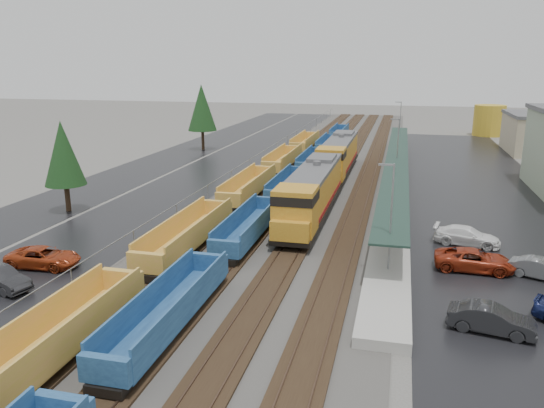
{
  "coord_description": "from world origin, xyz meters",
  "views": [
    {
      "loc": [
        9.82,
        -14.69,
        14.24
      ],
      "look_at": [
        -1.14,
        30.18,
        2.0
      ],
      "focal_mm": 35.0,
      "sensor_mm": 36.0,
      "label": 1
    }
  ],
  "objects": [
    {
      "name": "tree_west_far",
      "position": [
        -23.0,
        70.0,
        7.12
      ],
      "size": [
        4.84,
        4.84,
        11.0
      ],
      "color": "#332316",
      "rests_on": "ground"
    },
    {
      "name": "distant_hills",
      "position": [
        44.79,
        210.68,
        0.0
      ],
      "size": [
        301.0,
        140.0,
        25.2
      ],
      "color": "#50604A",
      "rests_on": "ground"
    },
    {
      "name": "locomotive_lead",
      "position": [
        2.0,
        32.87,
        2.6
      ],
      "size": [
        3.31,
        21.81,
        4.94
      ],
      "color": "black",
      "rests_on": "ground"
    },
    {
      "name": "parked_car_west_c",
      "position": [
        -14.72,
        16.29,
        0.73
      ],
      "size": [
        2.77,
        5.39,
        1.46
      ],
      "primitive_type": "imported",
      "rotation": [
        0.0,
        0.0,
        1.64
      ],
      "color": "#9B3313",
      "rests_on": "ground"
    },
    {
      "name": "west_parking_lot",
      "position": [
        -15.0,
        60.0,
        0.01
      ],
      "size": [
        10.0,
        160.0,
        0.02
      ],
      "primitive_type": "cube",
      "color": "black",
      "rests_on": "ground"
    },
    {
      "name": "east_commuter_lot",
      "position": [
        19.0,
        50.0,
        0.01
      ],
      "size": [
        16.0,
        100.0,
        0.02
      ],
      "primitive_type": "cube",
      "color": "black",
      "rests_on": "ground"
    },
    {
      "name": "parked_car_west_b",
      "position": [
        -14.91,
        12.13,
        0.75
      ],
      "size": [
        2.65,
        4.79,
        1.5
      ],
      "primitive_type": "imported",
      "rotation": [
        0.0,
        0.0,
        1.32
      ],
      "color": "black",
      "rests_on": "ground"
    },
    {
      "name": "storage_tank",
      "position": [
        27.04,
        101.2,
        3.09
      ],
      "size": [
        6.18,
        6.18,
        6.18
      ],
      "primitive_type": "cylinder",
      "color": "gold",
      "rests_on": "ground"
    },
    {
      "name": "well_string_yellow",
      "position": [
        -6.0,
        30.8,
        1.17
      ],
      "size": [
        2.65,
        101.01,
        2.35
      ],
      "color": "gold",
      "rests_on": "ground"
    },
    {
      "name": "parked_car_east_b",
      "position": [
        15.41,
        22.99,
        0.76
      ],
      "size": [
        2.68,
        5.56,
        1.53
      ],
      "primitive_type": "imported",
      "rotation": [
        0.0,
        0.0,
        1.54
      ],
      "color": "maroon",
      "rests_on": "ground"
    },
    {
      "name": "chainlink_fence",
      "position": [
        -9.5,
        58.44,
        1.61
      ],
      "size": [
        0.08,
        160.04,
        2.02
      ],
      "color": "gray",
      "rests_on": "ground"
    },
    {
      "name": "parked_car_east_c",
      "position": [
        15.48,
        28.61,
        0.75
      ],
      "size": [
        3.02,
        5.47,
        1.5
      ],
      "primitive_type": "imported",
      "rotation": [
        0.0,
        0.0,
        1.39
      ],
      "color": "white",
      "rests_on": "ground"
    },
    {
      "name": "parked_car_east_e",
      "position": [
        19.7,
        22.46,
        0.69
      ],
      "size": [
        2.98,
        4.4,
        1.37
      ],
      "primitive_type": "imported",
      "rotation": [
        0.0,
        0.0,
        1.16
      ],
      "color": "#5A5C5F",
      "rests_on": "ground"
    },
    {
      "name": "parked_car_east_a",
      "position": [
        15.22,
        13.68,
        0.76
      ],
      "size": [
        2.45,
        4.83,
        1.52
      ],
      "primitive_type": "imported",
      "rotation": [
        0.0,
        0.0,
        1.38
      ],
      "color": "black",
      "rests_on": "ground"
    },
    {
      "name": "locomotive_trail",
      "position": [
        2.0,
        53.87,
        2.6
      ],
      "size": [
        3.31,
        21.81,
        4.94
      ],
      "color": "black",
      "rests_on": "ground"
    },
    {
      "name": "station_platform",
      "position": [
        9.5,
        50.01,
        0.73
      ],
      "size": [
        3.0,
        80.0,
        8.0
      ],
      "color": "#9E9B93",
      "rests_on": "ground"
    },
    {
      "name": "trackbed",
      "position": [
        -0.0,
        60.0,
        0.16
      ],
      "size": [
        14.6,
        160.0,
        0.22
      ],
      "color": "black",
      "rests_on": "ground"
    },
    {
      "name": "west_road",
      "position": [
        -25.0,
        60.0,
        0.01
      ],
      "size": [
        9.0,
        160.0,
        0.02
      ],
      "primitive_type": "cube",
      "color": "black",
      "rests_on": "ground"
    },
    {
      "name": "ballast_strip",
      "position": [
        0.0,
        60.0,
        0.04
      ],
      "size": [
        20.0,
        160.0,
        0.08
      ],
      "primitive_type": "cube",
      "color": "#302D2B",
      "rests_on": "ground"
    },
    {
      "name": "well_string_blue",
      "position": [
        -2.0,
        41.59,
        1.11
      ],
      "size": [
        2.45,
        109.14,
        2.17
      ],
      "color": "navy",
      "rests_on": "ground"
    },
    {
      "name": "tree_west_near",
      "position": [
        -22.0,
        30.0,
        5.82
      ],
      "size": [
        3.96,
        3.96,
        9.0
      ],
      "color": "#332316",
      "rests_on": "ground"
    }
  ]
}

